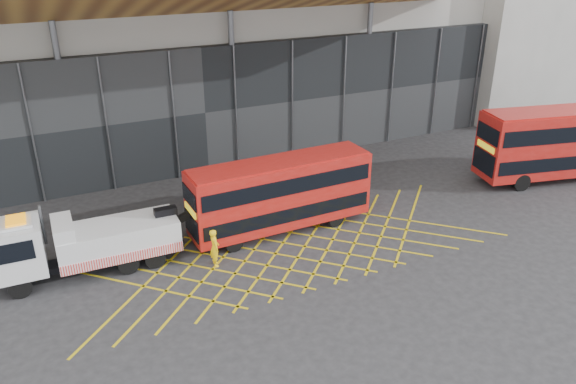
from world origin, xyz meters
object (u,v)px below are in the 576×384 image
bus_second (567,141)px  recovery_truck (82,243)px  worker (215,248)px  bus_towed (280,192)px

bus_second → recovery_truck: bearing=-170.3°
recovery_truck → worker: 5.91m
bus_second → worker: bearing=-166.1°
bus_towed → bus_second: bus_second is taller
recovery_truck → worker: recovery_truck is taller
recovery_truck → worker: (5.53, -2.01, -0.59)m
bus_towed → bus_second: size_ratio=0.84×
recovery_truck → bus_towed: 9.77m
bus_second → worker: 23.18m
recovery_truck → bus_second: (28.65, -1.68, 0.99)m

